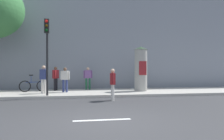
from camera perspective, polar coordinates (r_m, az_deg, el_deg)
The scene contains 13 objects.
ground_plane at distance 6.56m, azimuth -2.74°, elevation -13.67°, with size 80.00×80.00×0.00m, color #38383A.
sidewalk_curb at distance 13.43m, azimuth -6.16°, elevation -6.27°, with size 36.00×4.00×0.15m, color #B2ADA3.
lane_markings at distance 6.56m, azimuth -2.74°, elevation -13.64°, with size 25.80×0.16×0.01m.
building_backdrop at distance 18.51m, azimuth -7.01°, elevation 7.79°, with size 36.00×5.00×8.09m, color gray.
traffic_light at distance 11.77m, azimuth -17.56°, elevation 6.82°, with size 0.24×0.45×4.13m.
poster_column at distance 13.82m, azimuth 7.98°, elevation 0.43°, with size 0.91×0.91×2.95m.
pedestrian_in_light_jacket at distance 10.41m, azimuth 0.18°, elevation -3.38°, with size 0.26×0.58×1.60m.
pedestrian_in_dark_shirt at distance 13.27m, azimuth -12.87°, elevation -2.09°, with size 0.58×0.44×1.55m.
pedestrian_near_pole at distance 15.58m, azimuth 7.86°, elevation -1.51°, with size 0.42×0.51×1.68m.
pedestrian_with_bag at distance 12.92m, azimuth -18.40°, elevation -1.91°, with size 0.51×0.39×1.66m.
pedestrian_in_red_top at distance 14.58m, azimuth -15.33°, elevation -1.71°, with size 0.41×0.61×1.62m.
pedestrian_tallest at distance 14.83m, azimuth -6.67°, elevation -1.76°, with size 0.65×0.24×1.59m.
bicycle_leaning at distance 14.20m, azimuth -20.84°, elevation -4.05°, with size 1.72×0.54×1.09m.
Camera 1 is at (-0.73, -6.33, 1.56)m, focal length 33.05 mm.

